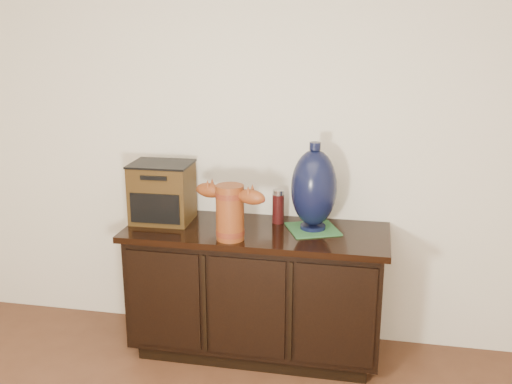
% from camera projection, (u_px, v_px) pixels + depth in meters
% --- Properties ---
extents(room, '(5.00, 5.00, 5.00)m').
position_uv_depth(room, '(14.00, 349.00, 1.07)').
color(room, '#532F1C').
rests_on(room, ground).
extents(sideboard, '(1.46, 0.56, 0.75)m').
position_uv_depth(sideboard, '(256.00, 290.00, 3.42)').
color(sideboard, black).
rests_on(sideboard, ground).
extents(terracotta_vessel, '(0.42, 0.20, 0.30)m').
position_uv_depth(terracotta_vessel, '(230.00, 209.00, 3.13)').
color(terracotta_vessel, brown).
rests_on(terracotta_vessel, sideboard).
extents(tv_radio, '(0.35, 0.28, 0.34)m').
position_uv_depth(tv_radio, '(162.00, 192.00, 3.42)').
color(tv_radio, '#3B270E').
rests_on(tv_radio, sideboard).
extents(green_mat, '(0.34, 0.34, 0.01)m').
position_uv_depth(green_mat, '(313.00, 229.00, 3.32)').
color(green_mat, '#2E6635').
rests_on(green_mat, sideboard).
extents(lamp_base, '(0.33, 0.33, 0.49)m').
position_uv_depth(lamp_base, '(314.00, 188.00, 3.25)').
color(lamp_base, black).
rests_on(lamp_base, green_mat).
extents(spray_can, '(0.07, 0.07, 0.20)m').
position_uv_depth(spray_can, '(278.00, 207.00, 3.41)').
color(spray_can, '#4E0D0D').
rests_on(spray_can, sideboard).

